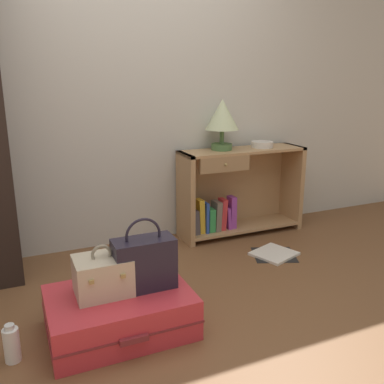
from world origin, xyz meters
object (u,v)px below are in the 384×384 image
(table_lamp, at_px, (222,117))
(handbag, at_px, (144,263))
(train_case, at_px, (103,275))
(bookshelf, at_px, (235,193))
(bowl, at_px, (262,144))
(open_book_on_floor, at_px, (274,254))
(suitcase_large, at_px, (120,312))
(bottle, at_px, (12,344))

(table_lamp, relative_size, handbag, 1.04)
(train_case, bearing_deg, bookshelf, 37.00)
(train_case, height_order, handbag, handbag)
(bowl, relative_size, handbag, 0.47)
(bookshelf, xyz_separation_m, open_book_on_floor, (0.04, -0.55, -0.35))
(table_lamp, height_order, train_case, table_lamp)
(suitcase_large, relative_size, bottle, 3.83)
(bookshelf, height_order, bottle, bookshelf)
(bookshelf, distance_m, handbag, 1.54)
(open_book_on_floor, bearing_deg, bottle, -163.87)
(train_case, height_order, bottle, train_case)
(suitcase_large, distance_m, train_case, 0.23)
(table_lamp, height_order, open_book_on_floor, table_lamp)
(bookshelf, bearing_deg, open_book_on_floor, -85.82)
(bottle, bearing_deg, open_book_on_floor, 16.13)
(bowl, bearing_deg, bookshelf, 178.51)
(train_case, relative_size, handbag, 0.72)
(bookshelf, xyz_separation_m, bowl, (0.25, -0.01, 0.40))
(table_lamp, bearing_deg, open_book_on_floor, -73.94)
(bowl, xyz_separation_m, suitcase_large, (-1.52, -1.04, -0.64))
(bookshelf, relative_size, open_book_on_floor, 2.71)
(suitcase_large, bearing_deg, bottle, -176.09)
(handbag, xyz_separation_m, open_book_on_floor, (1.17, 0.49, -0.36))
(table_lamp, xyz_separation_m, open_book_on_floor, (0.16, -0.57, -0.98))
(suitcase_large, distance_m, handbag, 0.29)
(bowl, bearing_deg, bottle, -152.30)
(table_lamp, height_order, handbag, table_lamp)
(bowl, height_order, handbag, bowl)
(table_lamp, distance_m, bottle, 2.20)
(bottle, relative_size, open_book_on_floor, 0.49)
(suitcase_large, relative_size, handbag, 1.90)
(train_case, distance_m, handbag, 0.22)
(bowl, distance_m, suitcase_large, 1.95)
(bowl, height_order, train_case, bowl)
(bottle, bearing_deg, handbag, 3.52)
(suitcase_large, xyz_separation_m, handbag, (0.14, 0.01, 0.25))
(bottle, distance_m, open_book_on_floor, 1.92)
(handbag, bearing_deg, open_book_on_floor, 22.78)
(handbag, bearing_deg, bottle, -176.48)
(bowl, xyz_separation_m, handbag, (-1.38, -1.03, -0.39))
(bottle, bearing_deg, suitcase_large, 3.91)
(table_lamp, bearing_deg, handbag, -133.47)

